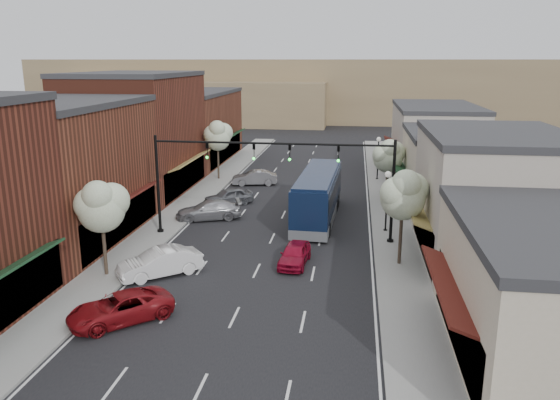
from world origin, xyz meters
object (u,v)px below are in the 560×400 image
at_px(tree_right_far, 389,155).
at_px(lamp_post_far, 378,151).
at_px(red_hatchback, 295,254).
at_px(parked_car_c, 209,210).
at_px(parked_car_d, 229,196).
at_px(lamp_post_near, 387,191).
at_px(signal_mast_left, 191,171).
at_px(parked_car_b, 160,263).
at_px(coach_bus, 318,195).
at_px(tree_left_near, 101,205).
at_px(parked_car_e, 255,178).
at_px(signal_mast_right, 357,175).
at_px(parked_car_a, 120,308).
at_px(tree_left_far, 218,135).
at_px(tree_right_near, 404,194).

distance_m(tree_right_far, lamp_post_far, 8.13).
bearing_deg(tree_right_far, red_hatchback, -110.60).
bearing_deg(parked_car_c, parked_car_d, 153.91).
xyz_separation_m(red_hatchback, parked_car_c, (-7.64, 8.66, 0.07)).
distance_m(lamp_post_near, parked_car_c, 13.62).
distance_m(signal_mast_left, lamp_post_far, 24.14).
relative_size(signal_mast_left, parked_car_b, 1.73).
relative_size(lamp_post_far, coach_bus, 0.36).
relative_size(tree_left_near, parked_car_d, 1.36).
height_order(parked_car_b, parked_car_e, parked_car_b).
bearing_deg(lamp_post_far, signal_mast_right, -96.22).
bearing_deg(red_hatchback, tree_right_far, 74.25).
bearing_deg(parked_car_b, lamp_post_far, 115.47).
bearing_deg(parked_car_a, tree_right_far, 109.57).
distance_m(lamp_post_near, coach_bus, 5.78).
bearing_deg(red_hatchback, parked_car_b, -154.72).
xyz_separation_m(parked_car_d, parked_car_e, (0.80, 7.71, 0.01)).
xyz_separation_m(tree_left_far, parked_car_b, (2.95, -25.40, -3.82)).
xyz_separation_m(tree_left_near, lamp_post_far, (16.05, 28.06, -1.22)).
height_order(tree_right_near, tree_left_near, tree_right_near).
relative_size(tree_right_near, parked_car_c, 1.19).
bearing_deg(parked_car_c, parked_car_b, -18.07).
height_order(tree_left_far, coach_bus, tree_left_far).
bearing_deg(tree_left_far, lamp_post_near, -43.89).
distance_m(tree_left_near, coach_bus, 17.36).
xyz_separation_m(tree_right_far, parked_car_c, (-13.90, -7.99, -3.26)).
xyz_separation_m(tree_right_near, parked_car_c, (-13.90, 8.01, -3.72)).
relative_size(tree_right_far, lamp_post_near, 1.22).
bearing_deg(signal_mast_left, parked_car_b, -87.58).
bearing_deg(parked_car_c, parked_car_e, 154.47).
height_order(tree_left_near, parked_car_d, tree_left_near).
xyz_separation_m(lamp_post_near, parked_car_b, (-13.11, -9.96, -2.22)).
distance_m(signal_mast_right, parked_car_e, 19.33).
bearing_deg(parked_car_d, coach_bus, 31.89).
height_order(signal_mast_left, parked_car_e, signal_mast_left).
bearing_deg(parked_car_e, signal_mast_right, 19.38).
distance_m(lamp_post_near, parked_car_e, 18.35).
distance_m(tree_right_far, parked_car_e, 13.66).
bearing_deg(coach_bus, red_hatchback, -91.63).
relative_size(parked_car_a, parked_car_d, 1.16).
xyz_separation_m(signal_mast_left, coach_bus, (8.40, 5.15, -2.70)).
bearing_deg(tree_right_far, parked_car_e, 161.41).
bearing_deg(red_hatchback, tree_left_near, -157.19).
relative_size(signal_mast_left, parked_car_e, 1.87).
bearing_deg(coach_bus, lamp_post_near, -25.43).
height_order(signal_mast_left, parked_car_d, signal_mast_left).
bearing_deg(parked_car_a, parked_car_e, 136.06).
bearing_deg(coach_bus, signal_mast_left, -146.12).
bearing_deg(lamp_post_near, tree_left_near, -146.67).
relative_size(signal_mast_right, parked_car_e, 1.87).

